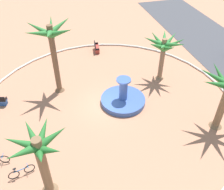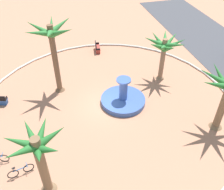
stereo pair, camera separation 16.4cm
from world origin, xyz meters
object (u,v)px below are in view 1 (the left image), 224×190
(bench_east, at_px, (97,48))
(bicycle_red_frame, at_px, (22,172))
(palm_tree_near_fountain, at_px, (164,47))
(palm_tree_far_side, at_px, (40,154))
(palm_tree_mid_plaza, at_px, (52,43))
(fountain, at_px, (123,99))

(bench_east, bearing_deg, bicycle_red_frame, -29.01)
(palm_tree_near_fountain, xyz_separation_m, bench_east, (-7.07, -4.87, -3.11))
(palm_tree_near_fountain, relative_size, bicycle_red_frame, 2.70)
(palm_tree_near_fountain, xyz_separation_m, palm_tree_far_side, (9.43, -11.51, 0.06))
(palm_tree_mid_plaza, bearing_deg, bicycle_red_frame, -21.14)
(fountain, xyz_separation_m, palm_tree_near_fountain, (-2.60, 4.65, 3.12))
(fountain, xyz_separation_m, bicycle_red_frame, (5.30, -8.52, 0.04))
(palm_tree_near_fountain, height_order, palm_tree_mid_plaza, palm_tree_mid_plaza)
(palm_tree_near_fountain, distance_m, palm_tree_mid_plaza, 10.01)
(bench_east, bearing_deg, fountain, 1.32)
(palm_tree_near_fountain, distance_m, palm_tree_far_side, 14.88)
(palm_tree_mid_plaza, bearing_deg, fountain, 58.31)
(palm_tree_near_fountain, xyz_separation_m, bicycle_red_frame, (7.90, -13.17, -3.08))
(palm_tree_mid_plaza, xyz_separation_m, palm_tree_far_side, (10.06, -1.64, -1.42))
(bicycle_red_frame, bearing_deg, palm_tree_far_side, 47.31)
(fountain, bearing_deg, bench_east, -178.68)
(palm_tree_near_fountain, relative_size, bench_east, 2.75)
(bench_east, height_order, bicycle_red_frame, bench_east)
(palm_tree_near_fountain, bearing_deg, palm_tree_far_side, -50.67)
(palm_tree_near_fountain, bearing_deg, bench_east, -145.43)
(palm_tree_far_side, height_order, bicycle_red_frame, palm_tree_far_side)
(palm_tree_mid_plaza, height_order, bicycle_red_frame, palm_tree_mid_plaza)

